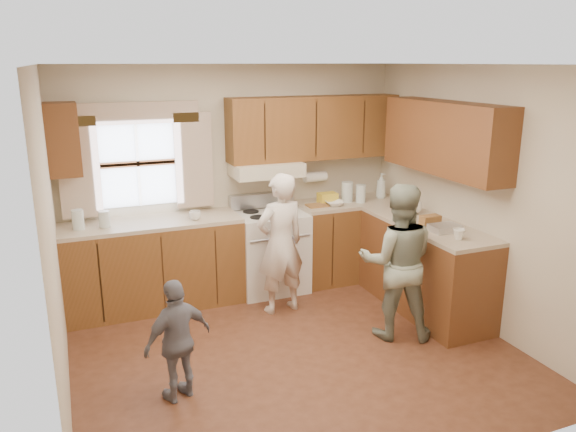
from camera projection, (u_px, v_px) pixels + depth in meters
name	position (u px, v px, depth m)	size (l,w,h in m)	color
room	(295.00, 217.00, 4.74)	(3.80, 3.80, 3.80)	#482516
kitchen_fixtures	(309.00, 224.00, 6.03)	(3.80, 2.25, 2.15)	#472B0F
stove	(270.00, 250.00, 6.34)	(0.76, 0.67, 1.07)	silver
woman_left	(280.00, 244.00, 5.71)	(0.53, 0.35, 1.46)	beige
woman_right	(397.00, 262.00, 5.18)	(0.72, 0.56, 1.47)	#243828
child	(178.00, 340.00, 4.24)	(0.57, 0.24, 0.97)	slate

